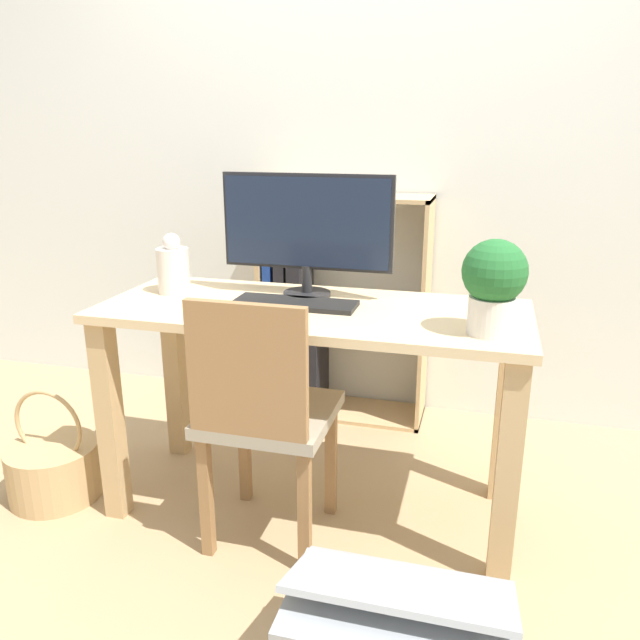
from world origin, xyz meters
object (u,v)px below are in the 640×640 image
object	(u,v)px
bookshelf	(314,319)
vase	(173,268)
potted_plant	(494,282)
chair	(263,412)
monitor	(307,226)
basket	(54,468)
keyboard	(296,303)

from	to	relation	value
bookshelf	vase	bearing A→B (deg)	-112.91
potted_plant	chair	size ratio (longest dim) A/B	0.32
bookshelf	monitor	bearing A→B (deg)	-76.23
vase	basket	distance (m)	0.88
potted_plant	chair	bearing A→B (deg)	-170.22
potted_plant	basket	distance (m)	1.71
chair	monitor	bearing A→B (deg)	83.91
bookshelf	basket	distance (m)	1.27
basket	monitor	bearing A→B (deg)	20.04
chair	bookshelf	bearing A→B (deg)	95.85
monitor	bookshelf	distance (m)	0.87
potted_plant	monitor	bearing A→B (deg)	156.86
potted_plant	basket	xyz separation A→B (m)	(-1.52, -0.06, -0.79)
chair	basket	world-z (taller)	chair
monitor	vase	distance (m)	0.51
keyboard	bookshelf	xyz separation A→B (m)	(-0.16, 0.79, -0.30)
vase	chair	xyz separation A→B (m)	(0.44, -0.30, -0.37)
potted_plant	chair	distance (m)	0.79
chair	basket	xyz separation A→B (m)	(-0.86, 0.06, -0.36)
potted_plant	bookshelf	xyz separation A→B (m)	(-0.79, 0.93, -0.45)
keyboard	bookshelf	world-z (taller)	bookshelf
keyboard	basket	world-z (taller)	keyboard
chair	bookshelf	size ratio (longest dim) A/B	0.83
keyboard	potted_plant	world-z (taller)	potted_plant
potted_plant	bookshelf	bearing A→B (deg)	130.28
keyboard	basket	bearing A→B (deg)	-167.40
monitor	bookshelf	bearing A→B (deg)	103.77
keyboard	vase	bearing A→B (deg)	174.00
vase	basket	xyz separation A→B (m)	(-0.41, -0.25, -0.73)
keyboard	vase	world-z (taller)	vase
keyboard	potted_plant	distance (m)	0.66
monitor	basket	world-z (taller)	monitor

